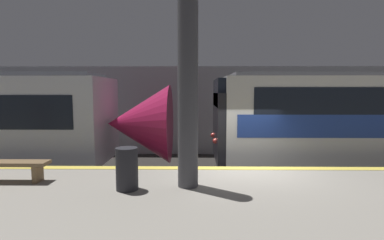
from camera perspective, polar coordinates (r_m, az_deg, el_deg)
name	(u,v)px	position (r m, az deg, el deg)	size (l,w,h in m)	color
ground_plane	(245,206)	(8.34, 9.97, -15.87)	(120.00, 120.00, 0.00)	#282623
platform	(264,224)	(6.11, 13.57, -18.78)	(40.00, 4.48, 1.07)	gray
station_rear_barrier	(223,111)	(14.39, 5.92, 1.77)	(50.00, 0.15, 4.20)	#939399
support_pillar_near	(188,96)	(6.07, -0.79, 4.50)	(0.42, 0.42, 3.72)	#47474C
platform_bench	(13,166)	(7.65, -30.87, -7.59)	(1.50, 0.40, 0.45)	brown
trash_bin	(127,169)	(6.19, -12.29, -9.06)	(0.44, 0.44, 0.85)	#232328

